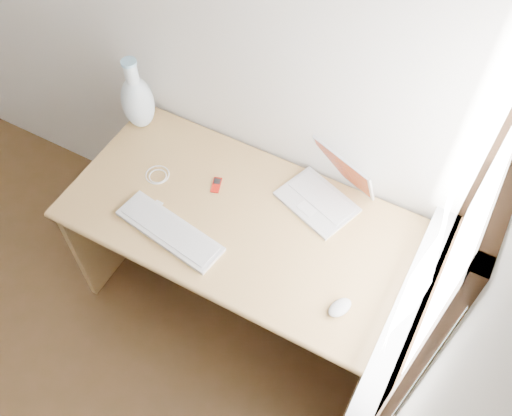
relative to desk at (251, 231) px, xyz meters
The scene contains 9 objects.
window 1.08m from the desk, 12.22° to the right, with size 0.11×0.99×1.10m.
desk is the anchor object (origin of this frame).
laptop 0.39m from the desk, 34.64° to the left, with size 0.36×0.34×0.21m.
external_keyboard 0.42m from the desk, 126.48° to the right, with size 0.47×0.21×0.02m.
mouse 0.62m from the desk, 27.35° to the right, with size 0.06×0.10×0.03m, color silver.
ipod 0.27m from the desk, behind, with size 0.06×0.09×0.01m.
cable_coil 0.47m from the desk, behind, with size 0.10×0.10×0.01m, color white.
remote 0.45m from the desk, 146.14° to the right, with size 0.03×0.09×0.01m, color white.
vase 0.75m from the desk, 166.73° to the left, with size 0.14×0.14×0.36m.
Camera 1 is at (1.63, 0.27, 2.64)m, focal length 40.00 mm.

